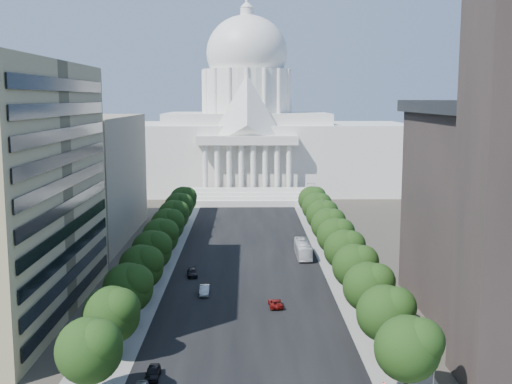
{
  "coord_description": "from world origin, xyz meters",
  "views": [
    {
      "loc": [
        -0.21,
        -57.04,
        34.22
      ],
      "look_at": [
        1.83,
        80.73,
        14.13
      ],
      "focal_mm": 45.0,
      "sensor_mm": 36.0,
      "label": 1
    }
  ],
  "objects_px": {
    "car_dark_a": "(153,373)",
    "city_bus": "(303,249)",
    "car_silver": "(205,290)",
    "car_red": "(275,303)",
    "car_dark_b": "(192,273)"
  },
  "relations": [
    {
      "from": "car_dark_a",
      "to": "car_red",
      "type": "relative_size",
      "value": 0.93
    },
    {
      "from": "car_silver",
      "to": "car_dark_b",
      "type": "bearing_deg",
      "value": 103.89
    },
    {
      "from": "car_dark_a",
      "to": "city_bus",
      "type": "distance_m",
      "value": 65.61
    },
    {
      "from": "car_silver",
      "to": "city_bus",
      "type": "relative_size",
      "value": 0.39
    },
    {
      "from": "car_silver",
      "to": "city_bus",
      "type": "xyz_separation_m",
      "value": [
        19.74,
        26.93,
        0.94
      ]
    },
    {
      "from": "car_silver",
      "to": "car_dark_b",
      "type": "distance_m",
      "value": 12.15
    },
    {
      "from": "car_dark_a",
      "to": "city_bus",
      "type": "relative_size",
      "value": 0.35
    },
    {
      "from": "car_red",
      "to": "car_silver",
      "type": "bearing_deg",
      "value": -33.72
    },
    {
      "from": "car_dark_a",
      "to": "car_dark_b",
      "type": "bearing_deg",
      "value": 88.68
    },
    {
      "from": "car_silver",
      "to": "car_dark_b",
      "type": "xyz_separation_m",
      "value": [
        -3.17,
        11.73,
        -0.1
      ]
    },
    {
      "from": "car_dark_a",
      "to": "car_silver",
      "type": "distance_m",
      "value": 34.41
    },
    {
      "from": "car_dark_a",
      "to": "car_silver",
      "type": "bearing_deg",
      "value": 82.97
    },
    {
      "from": "car_dark_a",
      "to": "car_red",
      "type": "xyz_separation_m",
      "value": [
        16.38,
        27.16,
        -0.09
      ]
    },
    {
      "from": "car_silver",
      "to": "city_bus",
      "type": "bearing_deg",
      "value": 52.53
    },
    {
      "from": "car_dark_a",
      "to": "car_red",
      "type": "height_order",
      "value": "car_dark_a"
    }
  ]
}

